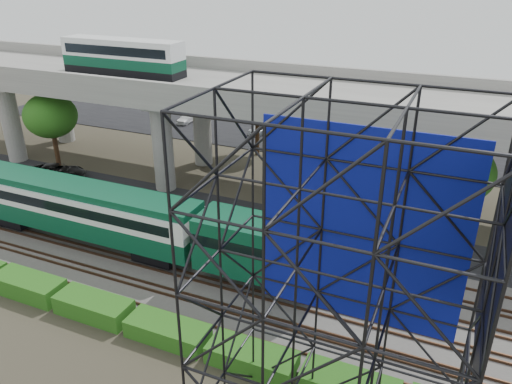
% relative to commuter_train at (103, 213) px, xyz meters
% --- Properties ---
extents(ground, '(140.00, 140.00, 0.00)m').
position_rel_commuter_train_xyz_m(ground, '(8.12, -2.00, -2.88)').
color(ground, '#474233').
rests_on(ground, ground).
extents(ballast_bed, '(90.00, 12.00, 0.20)m').
position_rel_commuter_train_xyz_m(ballast_bed, '(8.12, 0.00, -2.78)').
color(ballast_bed, slate).
rests_on(ballast_bed, ground).
extents(service_road, '(90.00, 5.00, 0.08)m').
position_rel_commuter_train_xyz_m(service_road, '(8.12, 8.50, -2.84)').
color(service_road, black).
rests_on(service_road, ground).
extents(parking_lot, '(90.00, 18.00, 0.08)m').
position_rel_commuter_train_xyz_m(parking_lot, '(8.12, 32.00, -2.84)').
color(parking_lot, black).
rests_on(parking_lot, ground).
extents(harbor_water, '(140.00, 40.00, 0.03)m').
position_rel_commuter_train_xyz_m(harbor_water, '(8.12, 54.00, -2.87)').
color(harbor_water, slate).
rests_on(harbor_water, ground).
extents(rail_tracks, '(90.00, 9.52, 0.16)m').
position_rel_commuter_train_xyz_m(rail_tracks, '(8.12, -0.00, -2.60)').
color(rail_tracks, '#472D1E').
rests_on(rail_tracks, ballast_bed).
extents(commuter_train, '(29.30, 3.06, 4.30)m').
position_rel_commuter_train_xyz_m(commuter_train, '(0.00, 0.00, 0.00)').
color(commuter_train, black).
rests_on(commuter_train, rail_tracks).
extents(overpass, '(80.00, 12.00, 12.40)m').
position_rel_commuter_train_xyz_m(overpass, '(6.95, 14.00, 5.33)').
color(overpass, '#9E9B93').
rests_on(overpass, ground).
extents(scaffold_tower, '(9.36, 6.36, 15.00)m').
position_rel_commuter_train_xyz_m(scaffold_tower, '(19.02, -9.98, 4.59)').
color(scaffold_tower, black).
rests_on(scaffold_tower, ground).
extents(hedge_strip, '(34.60, 1.80, 1.20)m').
position_rel_commuter_train_xyz_m(hedge_strip, '(9.12, -6.30, -2.32)').
color(hedge_strip, '#1D5012').
rests_on(hedge_strip, ground).
extents(trees, '(40.94, 16.94, 7.69)m').
position_rel_commuter_train_xyz_m(trees, '(3.45, 14.17, 2.69)').
color(trees, '#382314').
rests_on(trees, ground).
extents(suv, '(5.70, 4.20, 1.44)m').
position_rel_commuter_train_xyz_m(suv, '(-12.42, 8.19, -2.08)').
color(suv, black).
rests_on(suv, service_road).
extents(parked_cars, '(36.11, 9.73, 1.32)m').
position_rel_commuter_train_xyz_m(parked_cars, '(8.97, 31.41, -2.19)').
color(parked_cars, white).
rests_on(parked_cars, parking_lot).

